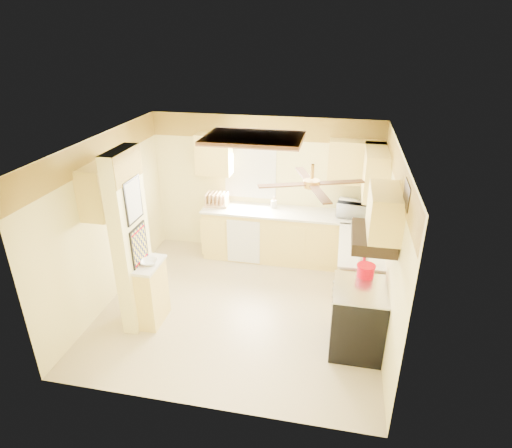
% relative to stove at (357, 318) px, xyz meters
% --- Properties ---
extents(floor, '(4.00, 4.00, 0.00)m').
position_rel_stove_xyz_m(floor, '(-1.67, 0.55, -0.46)').
color(floor, '#C2B086').
rests_on(floor, ground).
extents(ceiling, '(4.00, 4.00, 0.00)m').
position_rel_stove_xyz_m(ceiling, '(-1.67, 0.55, 2.04)').
color(ceiling, white).
rests_on(ceiling, wall_back).
extents(wall_back, '(4.00, 0.00, 4.00)m').
position_rel_stove_xyz_m(wall_back, '(-1.67, 2.45, 0.79)').
color(wall_back, '#FFF09B').
rests_on(wall_back, floor).
extents(wall_front, '(4.00, 0.00, 4.00)m').
position_rel_stove_xyz_m(wall_front, '(-1.67, -1.35, 0.79)').
color(wall_front, '#FFF09B').
rests_on(wall_front, floor).
extents(wall_left, '(0.00, 3.80, 3.80)m').
position_rel_stove_xyz_m(wall_left, '(-3.67, 0.55, 0.79)').
color(wall_left, '#FFF09B').
rests_on(wall_left, floor).
extents(wall_right, '(0.00, 3.80, 3.80)m').
position_rel_stove_xyz_m(wall_right, '(0.33, 0.55, 0.79)').
color(wall_right, '#FFF09B').
rests_on(wall_right, floor).
extents(wallpaper_border, '(4.00, 0.02, 0.40)m').
position_rel_stove_xyz_m(wallpaper_border, '(-1.67, 2.43, 1.84)').
color(wallpaper_border, gold).
rests_on(wallpaper_border, wall_back).
extents(partition_column, '(0.20, 0.70, 2.50)m').
position_rel_stove_xyz_m(partition_column, '(-3.02, 0.00, 0.79)').
color(partition_column, '#FFF09B').
rests_on(partition_column, floor).
extents(partition_ledge, '(0.25, 0.55, 0.90)m').
position_rel_stove_xyz_m(partition_ledge, '(-2.80, 0.00, -0.01)').
color(partition_ledge, '#F2D765').
rests_on(partition_ledge, floor).
extents(ledge_top, '(0.28, 0.58, 0.04)m').
position_rel_stove_xyz_m(ledge_top, '(-2.80, 0.00, 0.46)').
color(ledge_top, silver).
rests_on(ledge_top, partition_ledge).
extents(lower_cabinets_back, '(3.00, 0.60, 0.90)m').
position_rel_stove_xyz_m(lower_cabinets_back, '(-1.17, 2.15, -0.01)').
color(lower_cabinets_back, '#F2D765').
rests_on(lower_cabinets_back, floor).
extents(lower_cabinets_right, '(0.60, 1.40, 0.90)m').
position_rel_stove_xyz_m(lower_cabinets_right, '(0.03, 1.15, -0.01)').
color(lower_cabinets_right, '#F2D765').
rests_on(lower_cabinets_right, floor).
extents(countertop_back, '(3.04, 0.64, 0.04)m').
position_rel_stove_xyz_m(countertop_back, '(-1.17, 2.14, 0.46)').
color(countertop_back, silver).
rests_on(countertop_back, lower_cabinets_back).
extents(countertop_right, '(0.64, 1.44, 0.04)m').
position_rel_stove_xyz_m(countertop_right, '(0.02, 1.15, 0.46)').
color(countertop_right, silver).
rests_on(countertop_right, lower_cabinets_right).
extents(dishwasher_panel, '(0.58, 0.02, 0.80)m').
position_rel_stove_xyz_m(dishwasher_panel, '(-1.92, 1.84, -0.03)').
color(dishwasher_panel, white).
rests_on(dishwasher_panel, lower_cabinets_back).
extents(window, '(0.92, 0.02, 1.02)m').
position_rel_stove_xyz_m(window, '(-1.92, 2.44, 1.09)').
color(window, white).
rests_on(window, wall_back).
extents(upper_cab_back_left, '(0.60, 0.35, 0.70)m').
position_rel_stove_xyz_m(upper_cab_back_left, '(-2.52, 2.27, 1.39)').
color(upper_cab_back_left, '#F2D765').
rests_on(upper_cab_back_left, wall_back).
extents(upper_cab_back_right, '(0.90, 0.35, 0.70)m').
position_rel_stove_xyz_m(upper_cab_back_right, '(-0.12, 2.27, 1.39)').
color(upper_cab_back_right, '#F2D765').
rests_on(upper_cab_back_right, wall_back).
extents(upper_cab_right, '(0.35, 1.00, 0.70)m').
position_rel_stove_xyz_m(upper_cab_right, '(0.16, 1.80, 1.39)').
color(upper_cab_right, '#F2D765').
rests_on(upper_cab_right, wall_right).
extents(upper_cab_left_wall, '(0.35, 0.75, 0.70)m').
position_rel_stove_xyz_m(upper_cab_left_wall, '(-3.49, 0.30, 1.39)').
color(upper_cab_left_wall, '#F2D765').
rests_on(upper_cab_left_wall, wall_left).
extents(upper_cab_over_stove, '(0.35, 0.76, 0.52)m').
position_rel_stove_xyz_m(upper_cab_over_stove, '(0.16, 0.00, 1.49)').
color(upper_cab_over_stove, '#F2D765').
rests_on(upper_cab_over_stove, wall_right).
extents(stove, '(0.68, 0.77, 0.92)m').
position_rel_stove_xyz_m(stove, '(0.00, 0.00, 0.00)').
color(stove, black).
rests_on(stove, floor).
extents(range_hood, '(0.50, 0.76, 0.14)m').
position_rel_stove_xyz_m(range_hood, '(0.07, 0.00, 1.16)').
color(range_hood, black).
rests_on(range_hood, upper_cab_over_stove).
extents(poster_menu, '(0.02, 0.42, 0.57)m').
position_rel_stove_xyz_m(poster_menu, '(-2.91, 0.00, 1.39)').
color(poster_menu, black).
rests_on(poster_menu, partition_column).
extents(poster_nashville, '(0.02, 0.42, 0.57)m').
position_rel_stove_xyz_m(poster_nashville, '(-2.91, 0.00, 0.74)').
color(poster_nashville, black).
rests_on(poster_nashville, partition_column).
extents(ceiling_light_panel, '(1.35, 0.95, 0.06)m').
position_rel_stove_xyz_m(ceiling_light_panel, '(-1.57, 1.05, 2.00)').
color(ceiling_light_panel, brown).
rests_on(ceiling_light_panel, ceiling).
extents(ceiling_fan, '(1.15, 1.15, 0.26)m').
position_rel_stove_xyz_m(ceiling_fan, '(-0.67, -0.15, 1.83)').
color(ceiling_fan, gold).
rests_on(ceiling_fan, ceiling).
extents(vent_grate, '(0.02, 0.40, 0.25)m').
position_rel_stove_xyz_m(vent_grate, '(0.31, -0.35, 1.84)').
color(vent_grate, black).
rests_on(vent_grate, wall_right).
extents(microwave, '(0.54, 0.40, 0.27)m').
position_rel_stove_xyz_m(microwave, '(-0.11, 2.15, 0.62)').
color(microwave, white).
rests_on(microwave, countertop_back).
extents(bowl, '(0.27, 0.27, 0.05)m').
position_rel_stove_xyz_m(bowl, '(-2.79, -0.01, 0.51)').
color(bowl, white).
rests_on(bowl, ledge_top).
extents(dutch_oven, '(0.24, 0.24, 0.16)m').
position_rel_stove_xyz_m(dutch_oven, '(0.06, 0.30, 0.54)').
color(dutch_oven, red).
rests_on(dutch_oven, stove).
extents(kettle, '(0.13, 0.13, 0.20)m').
position_rel_stove_xyz_m(kettle, '(0.03, 0.53, 0.57)').
color(kettle, silver).
rests_on(kettle, countertop_right).
extents(dish_rack, '(0.42, 0.32, 0.23)m').
position_rel_stove_xyz_m(dish_rack, '(-2.48, 2.18, 0.56)').
color(dish_rack, '#DBB27E').
rests_on(dish_rack, countertop_back).
extents(utensil_crock, '(0.10, 0.10, 0.21)m').
position_rel_stove_xyz_m(utensil_crock, '(-1.46, 2.27, 0.55)').
color(utensil_crock, white).
rests_on(utensil_crock, countertop_back).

